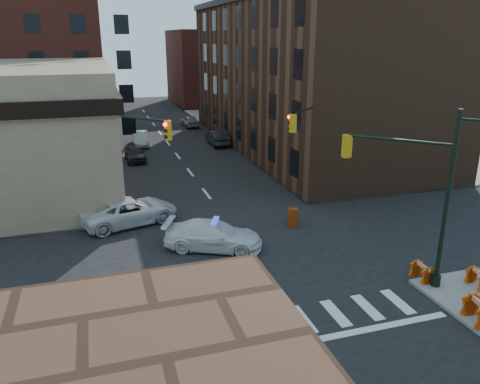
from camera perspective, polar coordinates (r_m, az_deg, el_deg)
ground at (r=25.32m, az=1.18°, el=-7.11°), size 140.00×140.00×0.00m
sidewalk_ne at (r=63.21m, az=11.76°, el=8.13°), size 34.00×54.50×0.15m
commercial_row_ne at (r=48.76m, az=7.58°, el=13.64°), size 14.00×34.00×14.00m
filler_nw at (r=84.17m, az=-24.07°, el=14.88°), size 20.00×18.00×16.00m
filler_ne at (r=82.61m, az=-2.40°, el=14.96°), size 16.00×16.00×12.00m
signal_pole_se at (r=21.86m, az=21.26°, el=0.39°), size 5.40×5.27×8.00m
signal_pole_nw at (r=27.83m, az=-13.87°, el=4.21°), size 3.58×3.67×8.00m
signal_pole_ne at (r=30.75m, az=8.46°, el=5.86°), size 3.67×3.58×8.00m
tree_ne_near at (r=50.46m, az=-0.05°, el=9.93°), size 3.00×3.00×4.85m
tree_ne_far at (r=58.08m, az=-2.43°, el=11.03°), size 3.00×3.00×4.85m
police_car at (r=25.26m, az=-3.27°, el=-5.30°), size 5.68×4.15×1.53m
pickup at (r=29.30m, az=-13.31°, el=-2.27°), size 6.36×4.20×1.62m
parked_car_wnear at (r=44.34m, az=-12.67°, el=4.66°), size 1.81×4.28×1.44m
parked_car_wfar at (r=50.67m, az=-12.05°, el=6.40°), size 1.76×4.52×1.47m
parked_car_wdeep at (r=67.04m, az=-15.75°, el=8.97°), size 2.55×5.22×1.46m
parked_car_enear at (r=49.87m, az=-2.78°, el=6.64°), size 1.65×4.72×1.56m
parked_car_efar at (r=60.57m, az=-6.13°, el=8.60°), size 1.87×4.32×1.45m
pedestrian_a at (r=31.27m, az=-16.42°, el=-0.56°), size 0.86×0.73×2.00m
pedestrian_b at (r=32.91m, az=-25.69°, el=-0.74°), size 1.12×0.97×1.98m
pedestrian_c at (r=32.50m, az=-26.48°, el=-1.45°), size 0.99×0.55×1.59m
barrel_road at (r=28.42m, az=6.51°, el=-3.08°), size 0.76×0.76×1.10m
barrel_bank at (r=29.24m, az=-12.65°, el=-2.91°), size 0.74×0.74×1.01m
barricade_se_a at (r=23.50m, az=21.29°, el=-9.09°), size 0.56×1.08×0.81m
barricade_se_b at (r=23.90m, az=27.03°, el=-9.42°), size 0.60×1.11×0.82m
barricade_se_c at (r=21.15m, az=27.03°, el=-12.87°), size 0.84×1.37×0.96m
barricade_nw_a at (r=31.41m, az=-14.88°, el=-1.34°), size 1.29×0.66×0.96m
barricade_nw_b at (r=31.58m, az=-23.20°, el=-2.22°), size 1.19×0.64×0.87m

